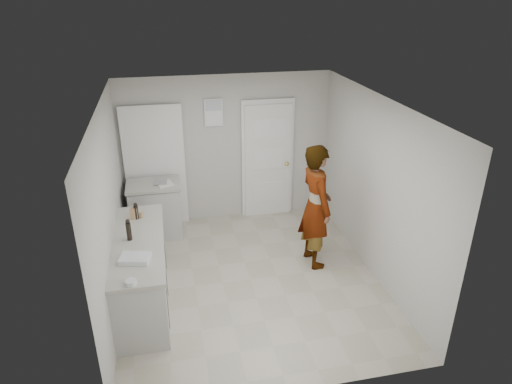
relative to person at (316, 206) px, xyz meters
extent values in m
plane|color=#B0AA93|center=(-1.00, -0.26, -0.92)|extent=(4.00, 4.00, 0.00)
plane|color=#BAB7AF|center=(-1.00, 1.74, 0.33)|extent=(3.50, 0.00, 3.50)
plane|color=#BAB7AF|center=(-1.00, -2.26, 0.33)|extent=(3.50, 0.00, 3.50)
plane|color=#BAB7AF|center=(-2.75, -0.26, 0.33)|extent=(0.00, 4.00, 4.00)
plane|color=#BAB7AF|center=(0.75, -0.26, 0.33)|extent=(0.00, 4.00, 4.00)
plane|color=silver|center=(-1.00, -0.26, 1.58)|extent=(4.00, 4.00, 0.00)
cube|color=white|center=(-0.30, 1.67, 0.08)|extent=(0.80, 0.05, 2.00)
cube|color=white|center=(-0.30, 1.70, 0.11)|extent=(0.90, 0.04, 2.10)
sphere|color=#DAB854|center=(0.03, 1.62, 0.03)|extent=(0.07, 0.07, 0.07)
cube|color=white|center=(-1.20, 1.71, 0.98)|extent=(0.30, 0.02, 0.45)
cube|color=black|center=(-2.20, 1.71, 0.10)|extent=(0.90, 0.05, 2.04)
cube|color=white|center=(-2.20, 1.68, 0.11)|extent=(0.98, 0.02, 2.10)
cube|color=beige|center=(-2.45, -0.46, -0.49)|extent=(0.60, 1.90, 0.86)
cube|color=black|center=(-2.45, -0.46, -0.88)|extent=(0.56, 1.86, 0.08)
cube|color=#B8B7A9|center=(-2.45, -0.46, -0.02)|extent=(0.64, 1.96, 0.05)
cube|color=beige|center=(-2.25, 1.29, -0.49)|extent=(0.80, 0.55, 0.86)
cube|color=black|center=(-2.25, 1.29, -0.88)|extent=(0.75, 0.54, 0.08)
cube|color=#B8B7A9|center=(-2.25, 1.29, -0.02)|extent=(0.84, 0.61, 0.05)
imported|color=silver|center=(0.00, 0.00, 0.00)|extent=(0.51, 0.71, 1.84)
cube|color=#A77953|center=(-2.50, 0.13, 0.09)|extent=(0.10, 0.06, 0.16)
cylinder|color=tan|center=(-2.41, 0.15, 0.05)|extent=(0.05, 0.05, 0.08)
cylinder|color=black|center=(-2.47, 0.13, 0.10)|extent=(0.06, 0.06, 0.19)
sphere|color=black|center=(-2.47, 0.13, 0.22)|extent=(0.05, 0.05, 0.05)
cylinder|color=black|center=(-2.54, -0.42, 0.12)|extent=(0.06, 0.06, 0.23)
sphere|color=black|center=(-2.54, -0.42, 0.26)|extent=(0.05, 0.05, 0.05)
cube|color=silver|center=(-2.46, -0.91, 0.04)|extent=(0.37, 0.30, 0.06)
cube|color=white|center=(-2.46, -0.91, 0.03)|extent=(0.33, 0.25, 0.04)
cylinder|color=silver|center=(-2.49, -1.36, 0.03)|extent=(0.12, 0.12, 0.05)
sphere|color=white|center=(-2.51, -1.37, 0.03)|extent=(0.04, 0.04, 0.04)
sphere|color=white|center=(-2.47, -1.35, 0.03)|extent=(0.04, 0.04, 0.04)
cube|color=white|center=(-2.07, 1.25, 0.01)|extent=(0.30, 0.34, 0.01)
camera|label=1|loc=(-2.03, -5.49, 2.87)|focal=32.00mm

